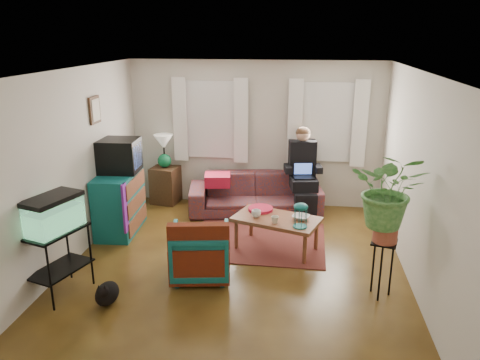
# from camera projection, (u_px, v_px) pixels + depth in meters

# --- Properties ---
(floor) EXTENTS (4.50, 5.00, 0.01)m
(floor) POSITION_uv_depth(u_px,v_px,m) (236.00, 265.00, 6.40)
(floor) COLOR #4F2B14
(floor) RESTS_ON ground
(ceiling) EXTENTS (4.50, 5.00, 0.01)m
(ceiling) POSITION_uv_depth(u_px,v_px,m) (236.00, 71.00, 5.61)
(ceiling) COLOR white
(ceiling) RESTS_ON wall_back
(wall_back) EXTENTS (4.50, 0.01, 2.60)m
(wall_back) POSITION_uv_depth(u_px,v_px,m) (255.00, 134.00, 8.37)
(wall_back) COLOR silver
(wall_back) RESTS_ON floor
(wall_front) EXTENTS (4.50, 0.01, 2.60)m
(wall_front) POSITION_uv_depth(u_px,v_px,m) (191.00, 267.00, 3.64)
(wall_front) COLOR silver
(wall_front) RESTS_ON floor
(wall_left) EXTENTS (0.01, 5.00, 2.60)m
(wall_left) POSITION_uv_depth(u_px,v_px,m) (71.00, 168.00, 6.29)
(wall_left) COLOR silver
(wall_left) RESTS_ON floor
(wall_right) EXTENTS (0.01, 5.00, 2.60)m
(wall_right) POSITION_uv_depth(u_px,v_px,m) (418.00, 181.00, 5.72)
(wall_right) COLOR silver
(wall_right) RESTS_ON floor
(window_left) EXTENTS (1.08, 0.04, 1.38)m
(window_left) POSITION_uv_depth(u_px,v_px,m) (211.00, 120.00, 8.38)
(window_left) COLOR white
(window_left) RESTS_ON wall_back
(window_right) EXTENTS (1.08, 0.04, 1.38)m
(window_right) POSITION_uv_depth(u_px,v_px,m) (327.00, 122.00, 8.12)
(window_right) COLOR white
(window_right) RESTS_ON wall_back
(curtains_left) EXTENTS (1.36, 0.06, 1.50)m
(curtains_left) POSITION_uv_depth(u_px,v_px,m) (210.00, 120.00, 8.30)
(curtains_left) COLOR white
(curtains_left) RESTS_ON wall_back
(curtains_right) EXTENTS (1.36, 0.06, 1.50)m
(curtains_right) POSITION_uv_depth(u_px,v_px,m) (327.00, 123.00, 8.04)
(curtains_right) COLOR white
(curtains_right) RESTS_ON wall_back
(picture_frame) EXTENTS (0.04, 0.32, 0.40)m
(picture_frame) POSITION_uv_depth(u_px,v_px,m) (95.00, 110.00, 6.89)
(picture_frame) COLOR #3D2616
(picture_frame) RESTS_ON wall_left
(area_rug) EXTENTS (2.02, 1.63, 0.01)m
(area_rug) POSITION_uv_depth(u_px,v_px,m) (258.00, 241.00, 7.14)
(area_rug) COLOR maroon
(area_rug) RESTS_ON floor
(sofa) EXTENTS (2.40, 1.26, 0.89)m
(sofa) POSITION_uv_depth(u_px,v_px,m) (255.00, 187.00, 8.20)
(sofa) COLOR brown
(sofa) RESTS_ON floor
(seated_person) EXTENTS (0.68, 0.79, 1.36)m
(seated_person) POSITION_uv_depth(u_px,v_px,m) (303.00, 174.00, 8.15)
(seated_person) COLOR black
(seated_person) RESTS_ON sofa
(side_table) EXTENTS (0.53, 0.53, 0.68)m
(side_table) POSITION_uv_depth(u_px,v_px,m) (166.00, 185.00, 8.69)
(side_table) COLOR #3F2317
(side_table) RESTS_ON floor
(table_lamp) EXTENTS (0.40, 0.40, 0.62)m
(table_lamp) POSITION_uv_depth(u_px,v_px,m) (164.00, 152.00, 8.50)
(table_lamp) COLOR white
(table_lamp) RESTS_ON side_table
(dresser) EXTENTS (0.60, 1.10, 0.96)m
(dresser) POSITION_uv_depth(u_px,v_px,m) (120.00, 202.00, 7.37)
(dresser) COLOR #105161
(dresser) RESTS_ON floor
(crt_tv) EXTENTS (0.62, 0.57, 0.51)m
(crt_tv) POSITION_uv_depth(u_px,v_px,m) (119.00, 155.00, 7.25)
(crt_tv) COLOR black
(crt_tv) RESTS_ON dresser
(aquarium_stand) EXTENTS (0.62, 0.83, 0.83)m
(aquarium_stand) POSITION_uv_depth(u_px,v_px,m) (60.00, 262.00, 5.60)
(aquarium_stand) COLOR black
(aquarium_stand) RESTS_ON floor
(aquarium) EXTENTS (0.56, 0.76, 0.44)m
(aquarium) POSITION_uv_depth(u_px,v_px,m) (53.00, 213.00, 5.41)
(aquarium) COLOR #7FD899
(aquarium) RESTS_ON aquarium_stand
(black_cat) EXTENTS (0.31, 0.42, 0.33)m
(black_cat) POSITION_uv_depth(u_px,v_px,m) (107.00, 291.00, 5.44)
(black_cat) COLOR black
(black_cat) RESTS_ON floor
(armchair) EXTENTS (0.83, 0.79, 0.75)m
(armchair) POSITION_uv_depth(u_px,v_px,m) (200.00, 249.00, 6.02)
(armchair) COLOR #12526E
(armchair) RESTS_ON floor
(serape_throw) EXTENTS (0.77, 0.29, 0.62)m
(serape_throw) POSITION_uv_depth(u_px,v_px,m) (199.00, 248.00, 5.70)
(serape_throw) COLOR #9E0A0A
(serape_throw) RESTS_ON armchair
(coffee_table) EXTENTS (1.35, 1.02, 0.50)m
(coffee_table) POSITION_uv_depth(u_px,v_px,m) (276.00, 234.00, 6.80)
(coffee_table) COLOR brown
(coffee_table) RESTS_ON floor
(cup_a) EXTENTS (0.17, 0.17, 0.11)m
(cup_a) POSITION_uv_depth(u_px,v_px,m) (256.00, 214.00, 6.73)
(cup_a) COLOR white
(cup_a) RESTS_ON coffee_table
(cup_b) EXTENTS (0.14, 0.14, 0.10)m
(cup_b) POSITION_uv_depth(u_px,v_px,m) (275.00, 220.00, 6.52)
(cup_b) COLOR beige
(cup_b) RESTS_ON coffee_table
(bowl) EXTENTS (0.30, 0.30, 0.06)m
(bowl) POSITION_uv_depth(u_px,v_px,m) (301.00, 217.00, 6.67)
(bowl) COLOR white
(bowl) RESTS_ON coffee_table
(snack_tray) EXTENTS (0.47, 0.47, 0.04)m
(snack_tray) POSITION_uv_depth(u_px,v_px,m) (261.00, 209.00, 7.00)
(snack_tray) COLOR #B21414
(snack_tray) RESTS_ON coffee_table
(birdcage) EXTENTS (0.25, 0.25, 0.35)m
(birdcage) POSITION_uv_depth(u_px,v_px,m) (300.00, 215.00, 6.35)
(birdcage) COLOR #115B6B
(birdcage) RESTS_ON coffee_table
(plant_stand) EXTENTS (0.37, 0.37, 0.72)m
(plant_stand) POSITION_uv_depth(u_px,v_px,m) (382.00, 269.00, 5.56)
(plant_stand) COLOR black
(plant_stand) RESTS_ON floor
(potted_plant) EXTENTS (0.98, 0.90, 0.91)m
(potted_plant) POSITION_uv_depth(u_px,v_px,m) (388.00, 201.00, 5.30)
(potted_plant) COLOR #599947
(potted_plant) RESTS_ON plant_stand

